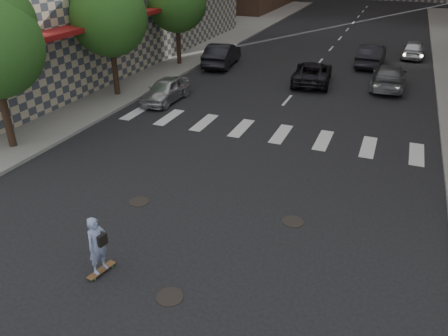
% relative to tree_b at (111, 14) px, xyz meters
% --- Properties ---
extents(ground, '(160.00, 160.00, 0.00)m').
position_rel_tree_b_xyz_m(ground, '(9.45, -11.14, -4.65)').
color(ground, black).
rests_on(ground, ground).
extents(sidewalk_left, '(13.00, 80.00, 0.15)m').
position_rel_tree_b_xyz_m(sidewalk_left, '(-5.05, 8.86, -4.57)').
color(sidewalk_left, gray).
rests_on(sidewalk_left, ground).
extents(tree_b, '(4.20, 4.20, 6.60)m').
position_rel_tree_b_xyz_m(tree_b, '(0.00, 0.00, 0.00)').
color(tree_b, '#382619').
rests_on(tree_b, sidewalk_left).
extents(manhole_a, '(0.70, 0.70, 0.02)m').
position_rel_tree_b_xyz_m(manhole_a, '(10.65, -13.64, -4.64)').
color(manhole_a, black).
rests_on(manhole_a, ground).
extents(manhole_b, '(0.70, 0.70, 0.02)m').
position_rel_tree_b_xyz_m(manhole_b, '(7.45, -9.94, -4.64)').
color(manhole_b, black).
rests_on(manhole_b, ground).
extents(manhole_c, '(0.70, 0.70, 0.02)m').
position_rel_tree_b_xyz_m(manhole_c, '(12.75, -9.14, -4.64)').
color(manhole_c, black).
rests_on(manhole_c, ground).
extents(skateboarder, '(0.52, 0.92, 1.77)m').
position_rel_tree_b_xyz_m(skateboarder, '(8.47, -13.50, -3.72)').
color(skateboarder, brown).
rests_on(skateboarder, ground).
extents(silver_sedan, '(1.64, 3.91, 1.32)m').
position_rel_tree_b_xyz_m(silver_sedan, '(3.06, 0.11, -3.99)').
color(silver_sedan, silver).
rests_on(silver_sedan, ground).
extents(traffic_car_a, '(2.32, 5.14, 1.64)m').
position_rel_tree_b_xyz_m(traffic_car_a, '(2.95, 8.86, -3.83)').
color(traffic_car_a, black).
rests_on(traffic_car_a, ground).
extents(traffic_car_b, '(2.04, 4.92, 1.42)m').
position_rel_tree_b_xyz_m(traffic_car_b, '(14.64, 7.58, -3.94)').
color(traffic_car_b, '#585A5F').
rests_on(traffic_car_b, ground).
extents(traffic_car_c, '(2.80, 5.14, 1.37)m').
position_rel_tree_b_xyz_m(traffic_car_c, '(10.04, 6.86, -3.96)').
color(traffic_car_c, black).
rests_on(traffic_car_c, ground).
extents(traffic_car_d, '(1.74, 4.10, 1.38)m').
position_rel_tree_b_xyz_m(traffic_car_d, '(15.95, 16.86, -3.96)').
color(traffic_car_d, silver).
rests_on(traffic_car_d, ground).
extents(traffic_car_e, '(1.84, 4.81, 1.56)m').
position_rel_tree_b_xyz_m(traffic_car_e, '(13.11, 12.86, -3.86)').
color(traffic_car_e, black).
rests_on(traffic_car_e, ground).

